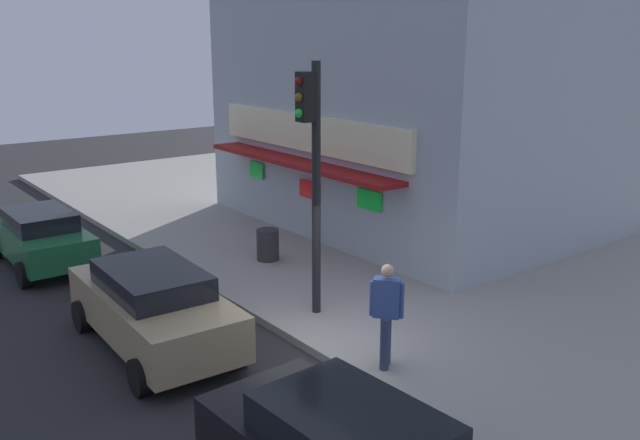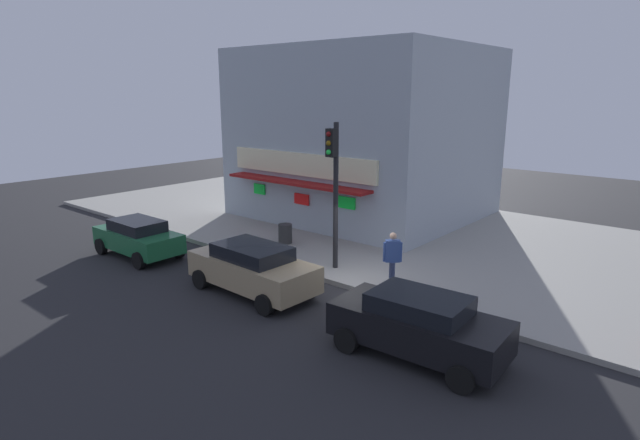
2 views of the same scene
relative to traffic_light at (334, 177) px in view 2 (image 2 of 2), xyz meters
name	(u,v)px [view 2 (image 2 of 2)]	position (x,y,z in m)	size (l,w,h in m)	color
ground_plane	(348,290)	(1.43, -1.00, -3.46)	(61.56, 61.56, 0.00)	#232326
sidewalk	(447,242)	(1.43, 5.97, -3.38)	(41.04, 13.95, 0.17)	gray
corner_building	(364,133)	(-4.37, 7.93, 0.79)	(10.79, 10.45, 8.17)	#9EA8B2
traffic_light	(334,177)	(0.00, 0.00, 0.00)	(0.32, 0.58, 5.15)	black
trash_can	(285,234)	(-3.52, 1.18, -2.89)	(0.57, 0.57, 0.81)	#2D2D2D
pedestrian	(392,258)	(2.71, -0.43, -2.24)	(0.53, 0.47, 1.89)	navy
parked_car_green	(138,237)	(-7.06, -3.44, -2.69)	(3.95, 1.91, 1.46)	#1E6038
parked_car_tan	(253,268)	(-0.78, -3.16, -2.62)	(4.54, 2.18, 1.60)	#9E8966
parked_car_black	(418,324)	(5.33, -3.37, -2.63)	(4.33, 2.20, 1.59)	black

